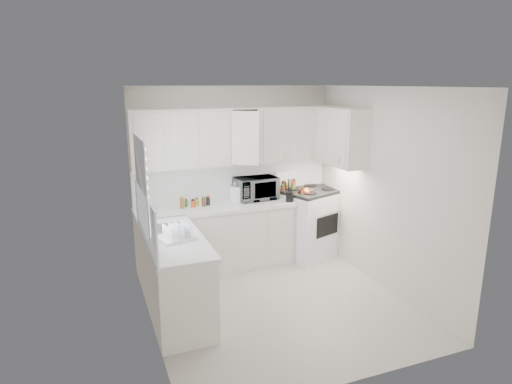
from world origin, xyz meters
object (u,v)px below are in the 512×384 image
tea_kettle (305,192)px  rice_cooker (239,192)px  microwave (256,186)px  utensil_crock (290,190)px  stove (310,213)px  dish_rack (176,231)px

tea_kettle → rice_cooker: 0.98m
microwave → utensil_crock: size_ratio=1.71×
rice_cooker → stove: bearing=-13.9°
rice_cooker → utensil_crock: bearing=-33.0°
tea_kettle → rice_cooker: bearing=168.7°
rice_cooker → dish_rack: 1.78m
tea_kettle → dish_rack: 2.36m
utensil_crock → dish_rack: bearing=-151.8°
utensil_crock → tea_kettle: bearing=7.5°
utensil_crock → dish_rack: utensil_crock is taller
stove → tea_kettle: 0.46m
dish_rack → rice_cooker: bearing=33.5°
stove → dish_rack: stove is taller
microwave → rice_cooker: 0.27m
stove → rice_cooker: size_ratio=5.01×
utensil_crock → rice_cooker: bearing=154.4°
tea_kettle → dish_rack: (-2.13, -1.03, -0.01)m
stove → rice_cooker: 1.20m
stove → rice_cooker: (-1.12, 0.13, 0.41)m
microwave → utensil_crock: bearing=-43.3°
microwave → utensil_crock: 0.52m
tea_kettle → microwave: size_ratio=0.42×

